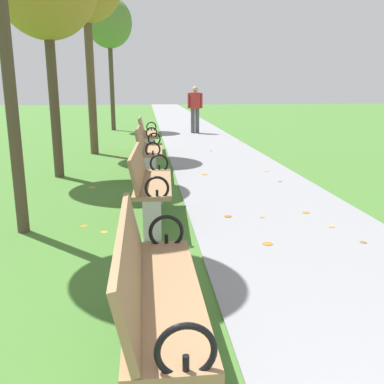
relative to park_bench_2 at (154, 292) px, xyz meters
name	(u,v)px	position (x,y,z in m)	size (l,w,h in m)	color
paved_walkway	(188,128)	(1.67, 15.14, -0.48)	(2.34, 44.00, 0.02)	gray
park_bench_2	(154,292)	(0.00, 0.00, 0.00)	(0.48, 1.60, 0.90)	#93704C
park_bench_3	(149,182)	(0.00, 2.97, 0.00)	(0.55, 1.62, 0.90)	#93704C
park_bench_4	(148,149)	(0.00, 5.86, 0.00)	(0.53, 1.62, 0.90)	#93704C
park_bench_5	(147,134)	(0.00, 8.57, 0.00)	(0.49, 1.60, 0.90)	#93704C
tree_4	(109,23)	(-1.26, 14.54, 3.38)	(1.65, 1.65, 4.81)	#4C3D2D
pedestrian_walking	(195,107)	(1.72, 13.02, 0.44)	(0.53, 0.22, 1.62)	#4C4C56
scattered_leaves	(176,205)	(0.38, 3.56, -0.47)	(4.35, 14.18, 0.02)	#AD6B23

